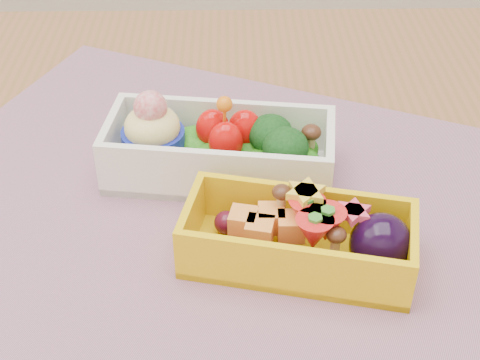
{
  "coord_description": "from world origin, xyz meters",
  "views": [
    {
      "loc": [
        -0.04,
        -0.44,
        1.12
      ],
      "look_at": [
        -0.03,
        -0.01,
        0.79
      ],
      "focal_mm": 51.69,
      "sensor_mm": 36.0,
      "label": 1
    }
  ],
  "objects_px": {
    "placemat": "(231,221)",
    "bento_yellow": "(303,237)",
    "bento_white": "(218,149)",
    "table": "(275,290)"
  },
  "relations": [
    {
      "from": "placemat",
      "to": "bento_yellow",
      "type": "relative_size",
      "value": 3.13
    },
    {
      "from": "bento_white",
      "to": "bento_yellow",
      "type": "height_order",
      "value": "bento_white"
    },
    {
      "from": "bento_white",
      "to": "table",
      "type": "bearing_deg",
      "value": -33.21
    },
    {
      "from": "table",
      "to": "bento_white",
      "type": "bearing_deg",
      "value": 139.08
    },
    {
      "from": "bento_yellow",
      "to": "placemat",
      "type": "bearing_deg",
      "value": 149.96
    },
    {
      "from": "placemat",
      "to": "table",
      "type": "bearing_deg",
      "value": 24.33
    },
    {
      "from": "table",
      "to": "bento_yellow",
      "type": "relative_size",
      "value": 6.63
    },
    {
      "from": "placemat",
      "to": "bento_white",
      "type": "height_order",
      "value": "bento_white"
    },
    {
      "from": "bento_white",
      "to": "bento_yellow",
      "type": "bearing_deg",
      "value": -52.64
    },
    {
      "from": "placemat",
      "to": "bento_yellow",
      "type": "xyz_separation_m",
      "value": [
        0.05,
        -0.05,
        0.03
      ]
    }
  ]
}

